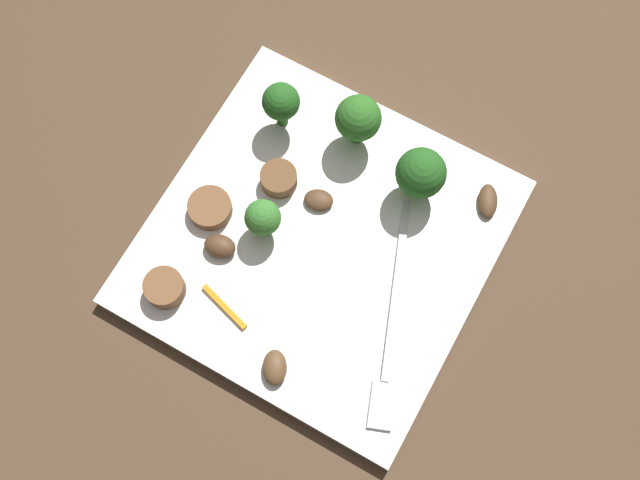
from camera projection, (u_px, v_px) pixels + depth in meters
ground_plane at (320, 245)px, 0.65m from camera, size 1.40×1.40×0.00m
plate at (320, 242)px, 0.65m from camera, size 0.26×0.26×0.01m
fork at (391, 328)px, 0.62m from camera, size 0.17×0.08×0.00m
broccoli_floret_0 at (421, 173)px, 0.62m from camera, size 0.04×0.04×0.05m
broccoli_floret_1 at (281, 103)px, 0.64m from camera, size 0.03×0.03×0.05m
broccoli_floret_2 at (358, 119)px, 0.64m from camera, size 0.04×0.04×0.05m
broccoli_floret_3 at (263, 218)px, 0.62m from camera, size 0.03×0.03×0.04m
sausage_slice_0 at (210, 208)px, 0.64m from camera, size 0.05×0.05×0.01m
sausage_slice_1 at (165, 288)px, 0.62m from camera, size 0.04×0.04×0.02m
sausage_slice_2 at (279, 179)px, 0.65m from camera, size 0.03×0.03×0.01m
mushroom_0 at (220, 246)px, 0.63m from camera, size 0.02×0.03×0.01m
mushroom_1 at (319, 200)px, 0.65m from camera, size 0.02×0.03×0.01m
mushroom_2 at (275, 367)px, 0.60m from camera, size 0.03×0.03×0.01m
mushroom_3 at (488, 201)px, 0.65m from camera, size 0.03×0.03×0.01m
pepper_strip_0 at (225, 307)px, 0.62m from camera, size 0.02×0.05×0.00m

